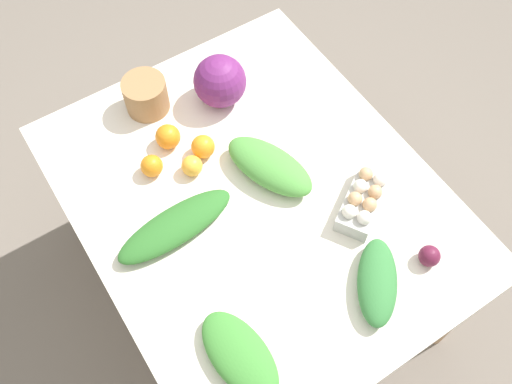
% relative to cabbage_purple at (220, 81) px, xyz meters
% --- Properties ---
extents(ground_plane, '(8.00, 8.00, 0.00)m').
position_rel_cabbage_purple_xyz_m(ground_plane, '(0.39, -0.11, -0.80)').
color(ground_plane, '#70665B').
extents(dining_table, '(1.30, 1.05, 0.72)m').
position_rel_cabbage_purple_xyz_m(dining_table, '(0.39, -0.11, -0.17)').
color(dining_table, silver).
rests_on(dining_table, ground_plane).
extents(cabbage_purple, '(0.18, 0.18, 0.18)m').
position_rel_cabbage_purple_xyz_m(cabbage_purple, '(0.00, 0.00, 0.00)').
color(cabbage_purple, '#6B2366').
rests_on(cabbage_purple, dining_table).
extents(egg_carton, '(0.21, 0.25, 0.09)m').
position_rel_cabbage_purple_xyz_m(egg_carton, '(0.60, 0.14, -0.05)').
color(egg_carton, '#B7B7B2').
rests_on(egg_carton, dining_table).
extents(paper_bag, '(0.15, 0.15, 0.12)m').
position_rel_cabbage_purple_xyz_m(paper_bag, '(-0.11, -0.23, -0.03)').
color(paper_bag, '#997047').
rests_on(paper_bag, dining_table).
extents(greens_bunch_scallion, '(0.29, 0.17, 0.06)m').
position_rel_cabbage_purple_xyz_m(greens_bunch_scallion, '(0.79, -0.42, -0.06)').
color(greens_bunch_scallion, '#3D8433').
rests_on(greens_bunch_scallion, dining_table).
extents(greens_bunch_chard, '(0.14, 0.39, 0.06)m').
position_rel_cabbage_purple_xyz_m(greens_bunch_chard, '(0.36, -0.38, -0.06)').
color(greens_bunch_chard, '#2D6B28').
rests_on(greens_bunch_chard, dining_table).
extents(greens_bunch_kale, '(0.34, 0.24, 0.09)m').
position_rel_cabbage_purple_xyz_m(greens_bunch_kale, '(0.35, -0.03, -0.05)').
color(greens_bunch_kale, '#4C933D').
rests_on(greens_bunch_kale, dining_table).
extents(greens_bunch_dandelion, '(0.28, 0.26, 0.07)m').
position_rel_cabbage_purple_xyz_m(greens_bunch_dandelion, '(0.83, 0.01, -0.05)').
color(greens_bunch_dandelion, '#337538').
rests_on(greens_bunch_dandelion, dining_table).
extents(beet_root, '(0.06, 0.06, 0.06)m').
position_rel_cabbage_purple_xyz_m(beet_root, '(0.85, 0.19, -0.06)').
color(beet_root, '#5B1933').
rests_on(beet_root, dining_table).
extents(orange_0, '(0.08, 0.08, 0.08)m').
position_rel_cabbage_purple_xyz_m(orange_0, '(0.17, -0.17, -0.05)').
color(orange_0, orange).
rests_on(orange_0, dining_table).
extents(orange_1, '(0.07, 0.07, 0.07)m').
position_rel_cabbage_purple_xyz_m(orange_1, '(0.21, -0.23, -0.06)').
color(orange_1, '#F9A833').
rests_on(orange_1, dining_table).
extents(orange_2, '(0.08, 0.08, 0.08)m').
position_rel_cabbage_purple_xyz_m(orange_2, '(0.07, -0.24, -0.05)').
color(orange_2, orange).
rests_on(orange_2, dining_table).
extents(orange_3, '(0.07, 0.07, 0.07)m').
position_rel_cabbage_purple_xyz_m(orange_3, '(0.14, -0.34, -0.05)').
color(orange_3, orange).
rests_on(orange_3, dining_table).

